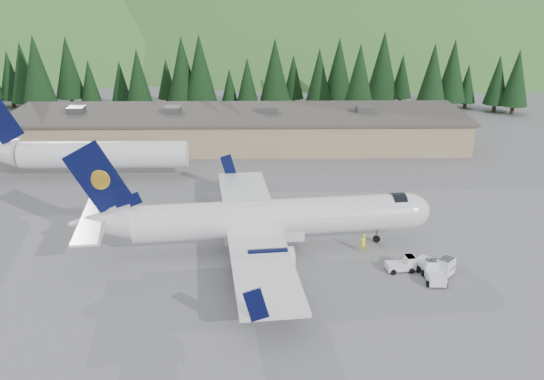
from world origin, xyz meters
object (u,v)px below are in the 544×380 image
Objects in this scene: airliner at (262,220)px; second_airliner at (82,154)px; baggage_tug_c at (434,273)px; terminal_building at (237,128)px; baggage_tug_a at (403,264)px; baggage_tug_b at (437,266)px; ramp_worker at (363,243)px.

second_airliner is (-23.89, 22.12, 0.17)m from airliner.
terminal_building is at bearing 25.43° from baggage_tug_c.
second_airliner is 48.81m from baggage_tug_c.
airliner reaches higher than terminal_building.
baggage_tug_a is (36.94, -26.92, -2.70)m from second_airliner.
baggage_tug_b reaches higher than baggage_tug_a.
baggage_tug_b is 7.69m from ramp_worker.
terminal_building reaches higher than baggage_tug_b.
second_airliner is 14.37× the size of ramp_worker.
baggage_tug_b is at bearing -25.50° from airliner.
baggage_tug_c is 48.85m from terminal_building.
terminal_building is at bearing 38.78° from second_airliner.
baggage_tug_a is at bearing -36.08° from second_airliner.
second_airliner is 25.55m from terminal_building.
baggage_tug_b reaches higher than baggage_tug_c.
baggage_tug_c is at bearing -45.61° from baggage_tug_a.
baggage_tug_b is (39.94, -27.64, -2.51)m from second_airliner.
ramp_worker is (13.91, -38.98, -1.67)m from terminal_building.
ramp_worker is at bearing 45.61° from baggage_tug_c.
baggage_tug_c is at bearing -36.18° from second_airliner.
ramp_worker is (9.93, -0.86, -2.20)m from airliner.
baggage_tug_a is at bearing -26.71° from airliner.
baggage_tug_a is 3.03m from baggage_tug_c.
airliner is at bearing -42.80° from second_airliner.
airliner is 32.56m from second_airliner.
second_airliner is 48.64m from baggage_tug_b.
terminal_building is (-3.97, 38.12, -0.53)m from airliner.
baggage_tug_c is 0.04× the size of terminal_building.
baggage_tug_b is 1.92× the size of ramp_worker.
baggage_tug_b is 0.05× the size of terminal_building.
ramp_worker is (-3.12, 3.94, 0.33)m from baggage_tug_a.
baggage_tug_b is 1.28m from baggage_tug_c.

